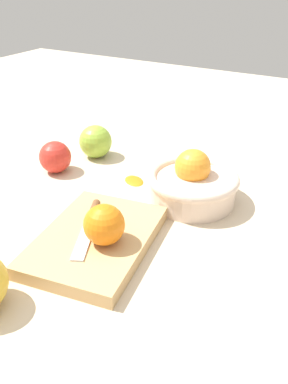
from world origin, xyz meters
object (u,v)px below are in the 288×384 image
at_px(orange_on_board, 104,225).
at_px(apple_front_left, 96,142).
at_px(bowl, 193,183).
at_px(cutting_board, 96,240).
at_px(apple_front_left_2, 55,157).
at_px(knife, 90,221).

height_order(orange_on_board, apple_front_left, orange_on_board).
bearing_deg(bowl, cutting_board, -19.48).
xyz_separation_m(bowl, apple_front_left_2, (0.04, -0.31, -0.00)).
xyz_separation_m(orange_on_board, apple_front_left, (-0.29, -0.23, -0.02)).
bearing_deg(apple_front_left_2, cutting_board, 53.01).
bearing_deg(apple_front_left_2, knife, 53.43).
relative_size(knife, apple_front_left_2, 2.12).
bearing_deg(knife, apple_front_left, -145.73).
xyz_separation_m(bowl, cutting_board, (0.21, -0.08, -0.03)).
height_order(bowl, apple_front_left, bowl).
distance_m(cutting_board, apple_front_left, 0.35).
relative_size(bowl, knife, 1.18).
distance_m(apple_front_left, apple_front_left_2, 0.11).
xyz_separation_m(bowl, apple_front_left, (-0.07, -0.28, 0.00)).
bearing_deg(cutting_board, bowl, 160.52).
distance_m(knife, apple_front_left, 0.32).
relative_size(cutting_board, apple_front_left, 3.10).
height_order(cutting_board, orange_on_board, orange_on_board).
xyz_separation_m(apple_front_left, apple_front_left_2, (0.11, -0.03, -0.00)).
xyz_separation_m(bowl, knife, (0.19, -0.10, -0.01)).
distance_m(bowl, orange_on_board, 0.23).
distance_m(cutting_board, orange_on_board, 0.05).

